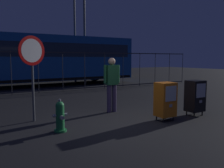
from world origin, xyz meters
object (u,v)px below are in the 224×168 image
(fire_hydrant, at_px, (60,116))
(stop_sign, at_px, (32,60))
(bus_near, at_px, (50,58))
(street_light_near_right, at_px, (74,12))
(bus_far, at_px, (59,58))
(newspaper_box_primary, at_px, (195,96))
(street_light_near_left, at_px, (84,21))
(newspaper_box_secondary, at_px, (165,99))
(pedestrian, at_px, (112,82))

(fire_hydrant, distance_m, stop_sign, 1.77)
(fire_hydrant, height_order, bus_near, bus_near)
(bus_near, distance_m, street_light_near_right, 3.92)
(bus_far, bearing_deg, newspaper_box_primary, -95.65)
(fire_hydrant, xyz_separation_m, newspaper_box_primary, (3.89, -0.43, 0.22))
(bus_far, relative_size, street_light_near_left, 1.56)
(newspaper_box_secondary, distance_m, bus_near, 9.91)
(newspaper_box_secondary, relative_size, stop_sign, 0.46)
(street_light_near_right, bearing_deg, pedestrian, -104.62)
(bus_near, relative_size, bus_far, 0.99)
(newspaper_box_primary, xyz_separation_m, stop_sign, (-4.21, 1.64, 1.03))
(street_light_near_left, bearing_deg, newspaper_box_primary, -93.49)
(fire_hydrant, height_order, street_light_near_left, street_light_near_left)
(fire_hydrant, bearing_deg, pedestrian, 29.78)
(fire_hydrant, height_order, stop_sign, stop_sign)
(bus_near, height_order, street_light_near_right, street_light_near_right)
(fire_hydrant, xyz_separation_m, street_light_near_left, (4.45, 8.86, 3.63))
(newspaper_box_primary, relative_size, street_light_near_right, 0.12)
(street_light_near_right, bearing_deg, stop_sign, -117.11)
(bus_far, xyz_separation_m, street_light_near_left, (0.16, -4.98, 2.27))
(bus_near, height_order, street_light_near_left, street_light_near_left)
(street_light_near_left, bearing_deg, stop_sign, -122.00)
(newspaper_box_secondary, xyz_separation_m, pedestrian, (-0.73, 1.59, 0.38))
(newspaper_box_primary, bearing_deg, bus_near, 98.86)
(fire_hydrant, distance_m, bus_far, 14.56)
(newspaper_box_secondary, bearing_deg, street_light_near_left, 79.50)
(stop_sign, relative_size, pedestrian, 1.34)
(stop_sign, xyz_separation_m, bus_near, (2.68, 8.18, 0.11))
(pedestrian, distance_m, bus_far, 12.93)
(street_light_near_right, bearing_deg, newspaper_box_secondary, -98.91)
(newspaper_box_primary, distance_m, bus_near, 10.01)
(pedestrian, distance_m, street_light_near_right, 10.46)
(pedestrian, bearing_deg, bus_far, 79.76)
(pedestrian, xyz_separation_m, bus_far, (2.29, 12.70, 0.76))
(stop_sign, relative_size, street_light_near_right, 0.26)
(street_light_near_left, xyz_separation_m, street_light_near_right, (-0.00, 1.68, 0.84))
(bus_far, height_order, street_light_near_left, street_light_near_left)
(newspaper_box_primary, height_order, street_light_near_right, street_light_near_right)
(bus_far, bearing_deg, pedestrian, -104.26)
(bus_far, relative_size, street_light_near_right, 1.26)
(fire_hydrant, xyz_separation_m, pedestrian, (2.00, 1.14, 0.60))
(newspaper_box_secondary, relative_size, bus_far, 0.10)
(newspaper_box_primary, bearing_deg, bus_far, 88.37)
(fire_hydrant, relative_size, street_light_near_right, 0.09)
(newspaper_box_secondary, height_order, pedestrian, pedestrian)
(newspaper_box_primary, relative_size, newspaper_box_secondary, 1.00)
(pedestrian, bearing_deg, newspaper_box_secondary, -65.32)
(newspaper_box_secondary, relative_size, street_light_near_right, 0.12)
(fire_hydrant, height_order, street_light_near_right, street_light_near_right)
(street_light_near_right, bearing_deg, bus_far, 92.75)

